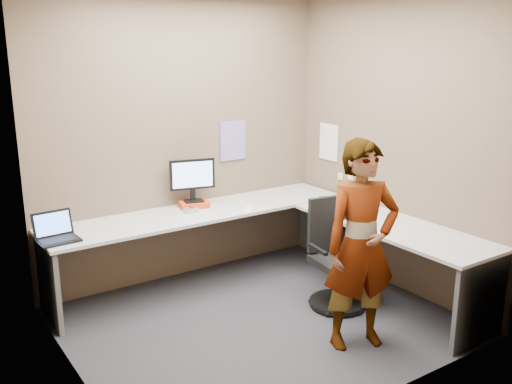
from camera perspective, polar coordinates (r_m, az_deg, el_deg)
ground at (r=4.89m, az=0.39°, el=-12.84°), size 3.00×3.00×0.00m
wall_back at (r=5.53m, az=-7.25°, el=5.12°), size 3.00×0.00×3.00m
wall_right at (r=5.40m, az=13.70°, el=4.59°), size 0.00×2.70×2.70m
wall_left at (r=3.81m, az=-18.54°, el=0.08°), size 0.00×2.70×2.70m
desk at (r=5.18m, az=1.98°, el=-4.14°), size 2.98×2.58×0.73m
paper_ream at (r=5.50m, az=-6.22°, el=-1.23°), size 0.31×0.26×0.05m
monitor at (r=5.45m, az=-6.38°, el=1.52°), size 0.43×0.17×0.41m
laptop at (r=4.83m, az=-19.38°, el=-3.91°), size 0.33×0.28×0.23m
trackball_mouse at (r=5.34m, az=-6.47°, el=-1.77°), size 0.12×0.08×0.07m
origami at (r=5.38m, az=-0.73°, el=-1.47°), size 0.10×0.10×0.06m
stapler at (r=5.69m, az=7.05°, el=-0.71°), size 0.15×0.10×0.05m
flower at (r=5.35m, az=9.65°, el=-0.52°), size 0.07×0.07×0.22m
calendar_purple at (r=5.79m, az=-2.31°, el=5.16°), size 0.30×0.01×0.40m
calendar_white at (r=6.05m, az=7.29°, el=4.98°), size 0.01×0.28×0.38m
sticky_note_a at (r=5.85m, az=9.44°, el=1.57°), size 0.01×0.07×0.07m
sticky_note_b at (r=5.92m, az=9.06°, el=0.44°), size 0.01×0.07×0.07m
sticky_note_c at (r=5.84m, az=9.85°, el=0.01°), size 0.01×0.07×0.07m
sticky_note_d at (r=5.97m, az=8.45°, el=1.57°), size 0.01×0.07×0.07m
office_chair at (r=5.09m, az=7.94°, el=-7.07°), size 0.51×0.50×0.94m
person at (r=4.33m, az=10.50°, el=-5.29°), size 0.67×0.54×1.60m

